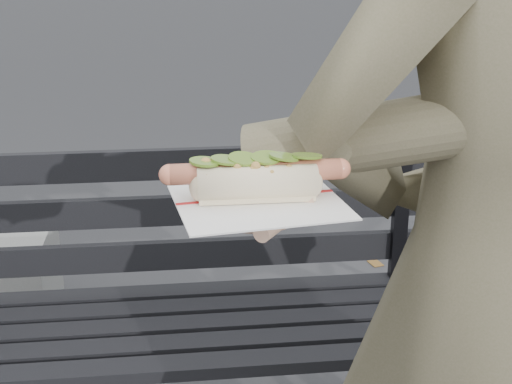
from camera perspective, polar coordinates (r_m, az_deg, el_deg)
park_bench at (r=1.86m, az=-8.29°, el=-8.16°), size 1.50×0.44×0.88m
person at (r=1.14m, az=18.35°, el=-7.96°), size 0.69×0.49×1.76m
held_hotdog at (r=0.93m, az=10.71°, el=3.86°), size 0.61×0.32×0.20m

